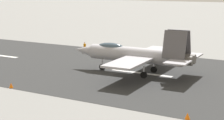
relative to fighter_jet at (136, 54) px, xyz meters
The scene contains 6 objects.
ground_plane 2.56m from the fighter_jet, 140.27° to the right, with size 400.00×400.00×0.00m, color gray.
runway_strip 2.56m from the fighter_jet, 140.98° to the right, with size 240.00×26.00×0.02m.
fighter_jet is the anchor object (origin of this frame).
crew_person 16.56m from the fighter_jet, 34.54° to the right, with size 0.56×0.50×1.65m.
marker_cone_near 16.24m from the fighter_jet, 130.74° to the left, with size 0.44×0.44×0.55m, color orange.
marker_cone_mid 15.01m from the fighter_jet, 55.18° to the left, with size 0.44×0.44×0.55m, color orange.
Camera 1 is at (-18.64, 40.64, 10.52)m, focal length 60.52 mm.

